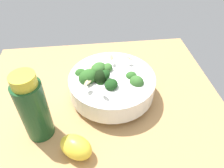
% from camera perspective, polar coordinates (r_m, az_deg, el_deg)
% --- Properties ---
extents(ground_plane, '(0.61, 0.61, 0.05)m').
position_cam_1_polar(ground_plane, '(0.54, -2.44, -8.83)').
color(ground_plane, tan).
extents(bowl_of_broccoli, '(0.21, 0.21, 0.10)m').
position_cam_1_polar(bowl_of_broccoli, '(0.53, -0.22, 0.14)').
color(bowl_of_broccoli, white).
rests_on(bowl_of_broccoli, ground_plane).
extents(lemon_wedge, '(0.08, 0.08, 0.05)m').
position_cam_1_polar(lemon_wedge, '(0.44, -9.46, -16.03)').
color(lemon_wedge, yellow).
rests_on(lemon_wedge, ground_plane).
extents(bottle_tall, '(0.06, 0.06, 0.16)m').
position_cam_1_polar(bottle_tall, '(0.45, -19.99, -6.02)').
color(bottle_tall, '#194723').
rests_on(bottle_tall, ground_plane).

